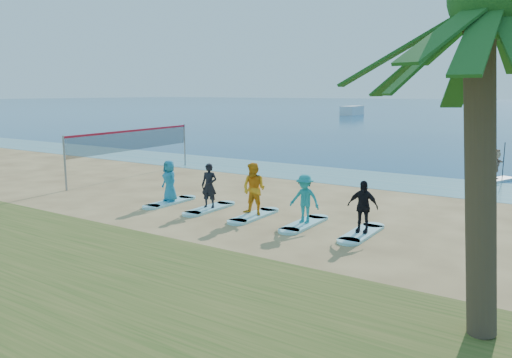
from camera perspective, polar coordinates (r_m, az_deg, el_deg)
The scene contains 16 objects.
ground at distance 18.01m, azimuth -3.61°, elevation -4.36°, with size 600.00×600.00×0.00m, color tan.
shallow_water at distance 26.95m, azimuth 9.98°, elevation 0.32°, with size 600.00×600.00×0.00m, color teal.
volleyball_net at distance 27.20m, azimuth -13.87°, elevation 4.30°, with size 0.86×9.06×2.50m.
paddleboard at distance 27.66m, azimuth 25.56°, elevation -0.16°, with size 0.70×3.00×0.12m, color silver.
paddleboarder at distance 27.54m, azimuth 25.69°, elevation 1.54°, with size 1.42×0.45×1.53m, color tan.
boat_offshore_a at distance 99.53m, azimuth 10.91°, elevation 7.20°, with size 2.50×7.44×1.73m, color silver.
surfboard_0 at distance 20.47m, azimuth -9.79°, elevation -2.61°, with size 0.70×2.20×0.09m, color #90D9E0.
student_0 at distance 20.30m, azimuth -9.87°, elevation -0.20°, with size 0.81×0.53×1.66m, color teal.
surfboard_1 at distance 19.15m, azimuth -5.33°, elevation -3.38°, with size 0.70×2.20×0.09m, color #90D9E0.
student_1 at distance 18.97m, azimuth -5.37°, elevation -0.76°, with size 0.62×0.40×1.69m, color black.
surfboard_2 at distance 17.97m, azimuth -0.23°, elevation -4.22°, with size 0.70×2.20×0.09m, color #90D9E0.
student_2 at distance 17.76m, azimuth -0.23°, elevation -1.15°, with size 0.91×0.71×1.87m, color orange.
surfboard_3 at distance 16.96m, azimuth 5.54°, elevation -5.13°, with size 0.70×2.20×0.09m, color #90D9E0.
student_3 at distance 16.76m, azimuth 5.59°, elevation -2.27°, with size 1.06×0.61×1.65m, color teal.
surfboard_4 at distance 16.14m, azimuth 11.98°, elevation -6.09°, with size 0.70×2.20×0.09m, color #90D9E0.
student_4 at distance 15.93m, azimuth 12.10°, elevation -3.08°, with size 0.96×0.40×1.65m, color black.
Camera 1 is at (10.57, -13.89, 4.44)m, focal length 35.00 mm.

